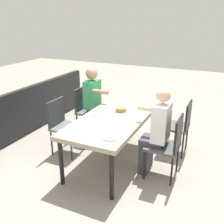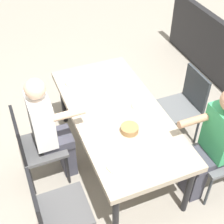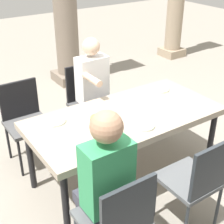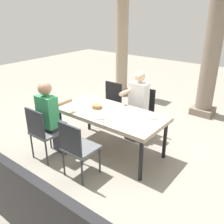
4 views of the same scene
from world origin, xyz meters
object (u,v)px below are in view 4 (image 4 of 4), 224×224
Objects in this scene: dining_table at (110,115)px; stone_column_near at (122,43)px; diner_man_white at (136,104)px; plate_0 at (93,99)px; chair_mid_north at (142,109)px; bread_basket at (97,106)px; stone_column_centre at (212,50)px; chair_west_south at (43,130)px; plate_1 at (100,117)px; chair_west_north at (110,101)px; chair_mid_south at (77,146)px; diner_woman_green at (51,116)px; plate_2 at (152,116)px.

stone_column_near reaches higher than dining_table.
dining_table is 1.44× the size of diner_man_white.
plate_0 is (-0.63, 0.25, 0.07)m from dining_table.
bread_basket is (-0.37, -0.88, 0.23)m from chair_mid_north.
stone_column_centre is at bearing 69.87° from chair_mid_north.
chair_west_south reaches higher than plate_1.
stone_column_centre reaches higher than dining_table.
plate_1 is (0.70, -1.14, 0.22)m from chair_west_north.
diner_man_white reaches higher than chair_mid_north.
chair_mid_south reaches higher than plate_0.
stone_column_centre is (0.64, 1.75, 0.96)m from chair_mid_north.
chair_west_south reaches higher than plate_0.
chair_mid_north is 0.30× the size of stone_column_centre.
plate_1 is at bearing -41.77° from bread_basket.
chair_mid_south is at bearing -100.40° from stone_column_centre.
chair_west_south is at bearing -179.99° from chair_mid_south.
chair_mid_north is 1.16m from plate_1.
diner_man_white is 0.79m from bread_basket.
chair_west_north is 1.35m from plate_1.
chair_west_north is at bearing 90.00° from chair_west_south.
diner_woman_green is at bearing -116.51° from chair_mid_north.
chair_west_south is at bearing -112.10° from stone_column_centre.
chair_mid_south is 1.28m from plate_2.
chair_west_south is at bearing -116.42° from diner_man_white.
plate_1 is at bearing -58.34° from chair_west_north.
chair_west_south is 1.77m from plate_2.
chair_west_south is 3.74m from stone_column_near.
dining_table is 0.89m from chair_mid_south.
plate_1 is at bearing -141.02° from plate_2.
dining_table is 2.84m from stone_column_centre.
plate_1 is 0.93× the size of plate_2.
stone_column_centre reaches higher than diner_woman_green.
stone_column_near reaches higher than diner_man_white.
diner_man_white is 6.35× the size of plate_1.
diner_man_white is (0.77, 1.37, -0.02)m from diner_woman_green.
bread_basket is at bearing 138.23° from plate_1.
plate_2 is at bearing -0.02° from plate_0.
diner_man_white is at bearing 85.53° from plate_1.
chair_mid_north is (0.78, 1.75, 0.00)m from chair_west_south.
chair_mid_south is (0.00, -1.75, -0.01)m from chair_mid_north.
plate_1 is at bearing -94.47° from diner_man_white.
chair_west_south is at bearing -128.54° from dining_table.
diner_woman_green reaches higher than bread_basket.
diner_man_white reaches higher than chair_west_north.
diner_man_white is at bearing 31.57° from plate_0.
chair_mid_south is at bearing -57.86° from plate_0.
stone_column_near is at bearing 122.43° from dining_table.
plate_0 is at bearing -148.43° from diner_man_white.
plate_2 is at bearing -37.40° from diner_man_white.
stone_column_centre is at bearing 68.88° from bread_basket.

